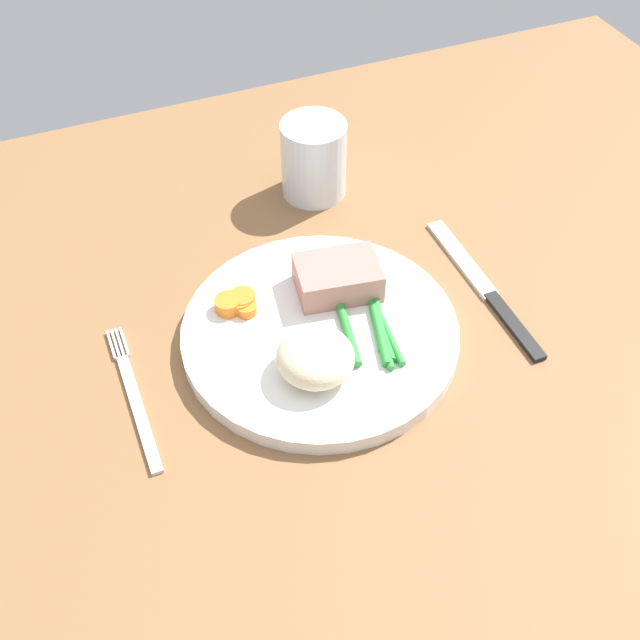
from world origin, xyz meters
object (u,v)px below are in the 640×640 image
at_px(dinner_plate, 320,333).
at_px(meat_portion, 338,277).
at_px(fork, 134,397).
at_px(knife, 486,290).
at_px(water_glass, 314,163).

xyz_separation_m(dinner_plate, meat_portion, (0.03, 0.04, 0.02)).
distance_m(fork, knife, 0.35).
distance_m(knife, water_glass, 0.23).
relative_size(dinner_plate, fork, 1.53).
height_order(dinner_plate, knife, dinner_plate).
bearing_deg(meat_portion, fork, -168.48).
bearing_deg(meat_portion, dinner_plate, -130.60).
distance_m(meat_portion, water_glass, 0.17).
xyz_separation_m(dinner_plate, water_glass, (0.08, 0.21, 0.03)).
relative_size(dinner_plate, water_glass, 2.97).
bearing_deg(dinner_plate, fork, -179.16).
distance_m(dinner_plate, meat_portion, 0.06).
distance_m(dinner_plate, knife, 0.17).
xyz_separation_m(dinner_plate, knife, (0.17, -0.00, -0.01)).
bearing_deg(knife, fork, -178.64).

